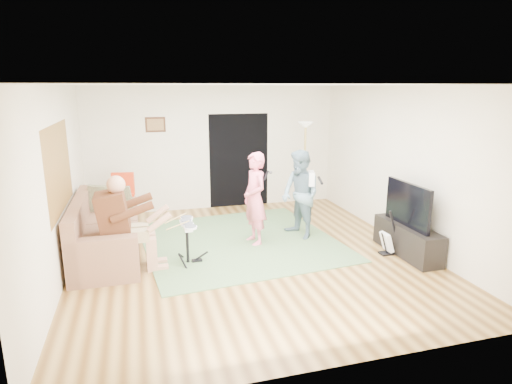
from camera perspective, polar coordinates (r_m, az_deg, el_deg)
The scene contains 19 objects.
floor at distance 7.05m, azimuth -0.90°, elevation -8.43°, with size 6.00×6.00×0.00m, color brown.
walls at distance 6.66m, azimuth -0.94°, elevation 2.38°, with size 5.50×6.00×2.70m, color silver, non-canonical shape.
ceiling at distance 6.53m, azimuth -0.99°, elevation 14.07°, with size 6.00×6.00×0.00m, color white.
window_blinds at distance 6.70m, azimuth -24.80°, elevation 2.90°, with size 2.05×2.05×0.00m, color olive.
doorway at distance 9.70m, azimuth -2.29°, elevation 4.20°, with size 2.10×2.10×0.00m, color black.
picture_frame at distance 9.34m, azimuth -13.27°, elevation 8.74°, with size 0.42×0.03×0.32m, color #3F2314.
area_rug at distance 7.65m, azimuth -2.19°, elevation -6.55°, with size 3.26×3.26×0.02m, color #4F7346.
sofa at distance 7.34m, azimuth -19.95°, elevation -5.76°, with size 0.97×2.34×0.95m.
drummer at distance 6.62m, azimuth -16.65°, elevation -5.35°, with size 0.94×0.53×1.45m.
drum_kit at distance 6.74m, azimuth -9.13°, elevation -6.95°, with size 0.38×0.67×0.69m.
singer at distance 7.34m, azimuth -0.15°, elevation -0.91°, with size 0.59×0.38×1.61m, color pink.
microphone at distance 7.31m, azimuth 1.36°, elevation 2.21°, with size 0.06×0.06×0.24m, color black, non-canonical shape.
guitarist at distance 7.69m, azimuth 5.92°, elevation -0.34°, with size 0.78×0.60×1.59m, color slate.
guitar_held at distance 7.70m, azimuth 7.36°, elevation 1.83°, with size 0.12×0.60×0.26m, color white, non-canonical shape.
guitar_spare at distance 7.34m, azimuth 17.07°, elevation -6.37°, with size 0.27×0.24×0.74m.
torchiere_lamp at distance 8.97m, azimuth 6.54°, elevation 5.30°, with size 0.35×0.35×1.98m.
dining_chair at distance 8.73m, azimuth -17.35°, elevation -2.08°, with size 0.52×0.54×1.05m.
tv_cabinet at distance 7.44m, azimuth 19.52°, elevation -6.01°, with size 0.40×1.40×0.50m, color black.
television at distance 7.23m, azimuth 19.58°, elevation -1.58°, with size 0.06×1.10×0.70m, color black.
Camera 1 is at (-1.65, -6.31, 2.68)m, focal length 30.00 mm.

